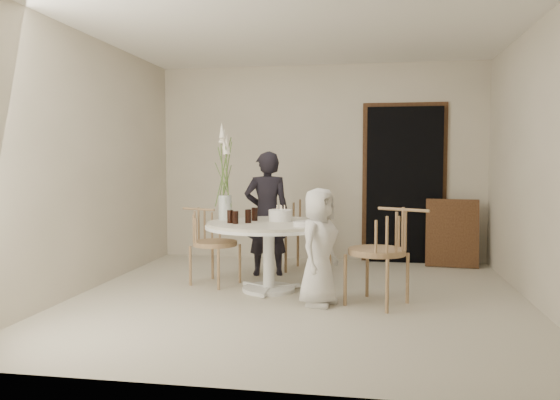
% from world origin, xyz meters
% --- Properties ---
extents(ground, '(4.50, 4.50, 0.00)m').
position_xyz_m(ground, '(0.00, 0.00, 0.00)').
color(ground, beige).
rests_on(ground, ground).
extents(room_shell, '(4.50, 4.50, 4.50)m').
position_xyz_m(room_shell, '(0.00, 0.00, 1.62)').
color(room_shell, white).
rests_on(room_shell, ground).
extents(doorway, '(1.00, 0.10, 2.10)m').
position_xyz_m(doorway, '(1.15, 2.19, 1.05)').
color(doorway, black).
rests_on(doorway, ground).
extents(door_trim, '(1.12, 0.03, 2.22)m').
position_xyz_m(door_trim, '(1.15, 2.23, 1.11)').
color(door_trim, brown).
rests_on(door_trim, ground).
extents(table, '(1.33, 1.33, 0.73)m').
position_xyz_m(table, '(-0.35, 0.25, 0.62)').
color(table, white).
rests_on(table, ground).
extents(picture_frame, '(0.68, 0.26, 0.88)m').
position_xyz_m(picture_frame, '(1.75, 1.95, 0.44)').
color(picture_frame, brown).
rests_on(picture_frame, ground).
extents(chair_far, '(0.60, 0.63, 0.95)m').
position_xyz_m(chair_far, '(-0.03, 1.52, 0.62)').
color(chair_far, '#9F7556').
rests_on(chair_far, ground).
extents(chair_right, '(0.70, 0.68, 0.95)m').
position_xyz_m(chair_right, '(0.89, -0.19, 0.61)').
color(chair_right, '#9F7556').
rests_on(chair_right, ground).
extents(chair_left, '(0.61, 0.59, 0.85)m').
position_xyz_m(chair_left, '(-1.11, 0.50, 0.55)').
color(chair_left, '#9F7556').
rests_on(chair_left, ground).
extents(girl, '(0.61, 0.48, 1.49)m').
position_xyz_m(girl, '(-0.52, 1.06, 0.74)').
color(girl, black).
rests_on(girl, ground).
extents(boy, '(0.52, 0.63, 1.12)m').
position_xyz_m(boy, '(0.22, -0.24, 0.56)').
color(boy, white).
rests_on(boy, ground).
extents(birthday_cake, '(0.25, 0.25, 0.17)m').
position_xyz_m(birthday_cake, '(-0.25, 0.39, 0.79)').
color(birthday_cake, white).
rests_on(birthday_cake, table).
extents(cola_tumbler_a, '(0.08, 0.08, 0.13)m').
position_xyz_m(cola_tumbler_a, '(-0.66, 0.05, 0.80)').
color(cola_tumbler_a, black).
rests_on(cola_tumbler_a, table).
extents(cola_tumbler_b, '(0.07, 0.07, 0.14)m').
position_xyz_m(cola_tumbler_b, '(-0.55, 0.14, 0.80)').
color(cola_tumbler_b, black).
rests_on(cola_tumbler_b, table).
extents(cola_tumbler_c, '(0.06, 0.06, 0.14)m').
position_xyz_m(cola_tumbler_c, '(-0.73, 0.11, 0.80)').
color(cola_tumbler_c, black).
rests_on(cola_tumbler_c, table).
extents(cola_tumbler_d, '(0.09, 0.09, 0.14)m').
position_xyz_m(cola_tumbler_d, '(-0.53, 0.37, 0.80)').
color(cola_tumbler_d, black).
rests_on(cola_tumbler_d, table).
extents(plate_stack, '(0.26, 0.26, 0.05)m').
position_xyz_m(plate_stack, '(0.05, -0.06, 0.75)').
color(plate_stack, white).
rests_on(plate_stack, table).
extents(flower_vase, '(0.14, 0.14, 1.06)m').
position_xyz_m(flower_vase, '(-0.87, 0.43, 1.17)').
color(flower_vase, silver).
rests_on(flower_vase, table).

